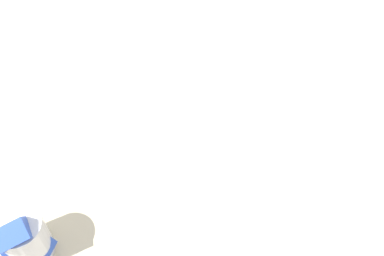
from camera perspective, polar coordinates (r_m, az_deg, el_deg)
name	(u,v)px	position (r cm, az deg, el deg)	size (l,w,h in cm)	color
bed_mattress	(216,100)	(129.36, 2.77, 3.28)	(180.00, 140.00, 18.00)	beige
snack_cup	(24,238)	(96.82, -19.00, -12.02)	(10.69, 9.52, 14.25)	silver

